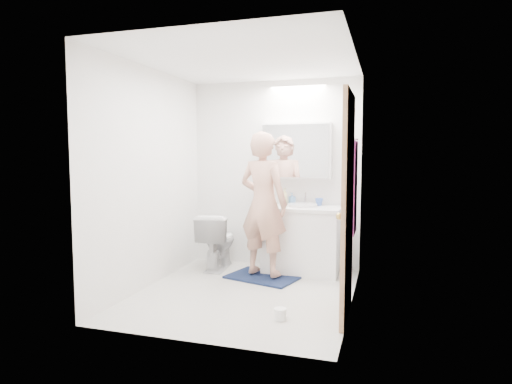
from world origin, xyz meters
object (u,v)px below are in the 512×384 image
at_px(soap_bottle_b, 292,199).
at_px(toothbrush_cup, 319,202).
at_px(vanity_cabinet, 302,241).
at_px(person, 263,204).
at_px(toilet_paper_roll, 280,314).
at_px(toilet, 217,241).
at_px(medicine_cabinet, 296,151).
at_px(soap_bottle_a, 285,196).

xyz_separation_m(soap_bottle_b, toothbrush_cup, (0.35, -0.02, -0.03)).
relative_size(vanity_cabinet, person, 0.54).
relative_size(vanity_cabinet, toilet_paper_roll, 8.18).
xyz_separation_m(toilet, soap_bottle_b, (0.91, 0.30, 0.54)).
height_order(medicine_cabinet, toothbrush_cup, medicine_cabinet).
height_order(soap_bottle_b, toilet_paper_roll, soap_bottle_b).
relative_size(person, toothbrush_cup, 16.70).
bearing_deg(toilet_paper_roll, medicine_cabinet, 97.46).
bearing_deg(toilet, toilet_paper_roll, 124.27).
bearing_deg(soap_bottle_b, toothbrush_cup, -3.29).
relative_size(vanity_cabinet, medicine_cabinet, 1.02).
distance_m(medicine_cabinet, toothbrush_cup, 0.71).
height_order(soap_bottle_b, toothbrush_cup, soap_bottle_b).
distance_m(soap_bottle_b, toilet_paper_roll, 1.96).
bearing_deg(toilet_paper_roll, soap_bottle_b, 98.96).
bearing_deg(vanity_cabinet, medicine_cabinet, 120.05).
height_order(soap_bottle_a, toothbrush_cup, soap_bottle_a).
bearing_deg(person, toothbrush_cup, -121.62).
bearing_deg(toothbrush_cup, person, -137.22).
height_order(person, soap_bottle_b, person).
xyz_separation_m(soap_bottle_a, toilet_paper_roll, (0.37, -1.72, -0.87)).
xyz_separation_m(person, toilet_paper_roll, (0.50, -1.20, -0.83)).
distance_m(person, soap_bottle_a, 0.54).
bearing_deg(person, toilet_paper_roll, 128.17).
relative_size(toothbrush_cup, toilet_paper_roll, 0.91).
height_order(person, soap_bottle_a, person).
distance_m(toilet, toilet_paper_roll, 1.90).
height_order(medicine_cabinet, soap_bottle_b, medicine_cabinet).
xyz_separation_m(vanity_cabinet, medicine_cabinet, (-0.12, 0.21, 1.11)).
relative_size(medicine_cabinet, toilet, 1.23).
bearing_deg(medicine_cabinet, soap_bottle_b, -144.94).
bearing_deg(toothbrush_cup, medicine_cabinet, 170.71).
height_order(person, toothbrush_cup, person).
distance_m(toilet, soap_bottle_b, 1.10).
distance_m(vanity_cabinet, person, 0.73).
bearing_deg(vanity_cabinet, toothbrush_cup, 41.01).
xyz_separation_m(vanity_cabinet, soap_bottle_b, (-0.16, 0.18, 0.51)).
relative_size(person, soap_bottle_b, 10.97).
height_order(toilet, toothbrush_cup, toothbrush_cup).
distance_m(vanity_cabinet, toilet, 1.08).
bearing_deg(toilet_paper_roll, soap_bottle_a, 102.02).
height_order(medicine_cabinet, toilet_paper_roll, medicine_cabinet).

